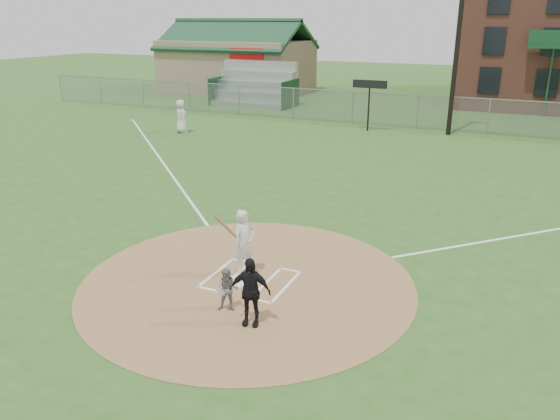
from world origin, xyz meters
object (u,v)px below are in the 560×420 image
at_px(batter_at_plate, 244,243).
at_px(umpire, 250,292).
at_px(home_plate, 239,281).
at_px(ondeck_player, 181,116).
at_px(catcher, 228,290).

bearing_deg(batter_at_plate, umpire, -59.51).
xyz_separation_m(home_plate, ondeck_player, (-12.00, 15.40, 0.90)).
bearing_deg(umpire, home_plate, 111.96).
distance_m(ondeck_player, batter_at_plate, 19.13).
xyz_separation_m(umpire, batter_at_plate, (-1.23, 2.08, 0.11)).
relative_size(catcher, ondeck_player, 0.55).
bearing_deg(umpire, catcher, 143.41).
distance_m(home_plate, batter_at_plate, 0.98).
xyz_separation_m(catcher, batter_at_plate, (-0.50, 1.77, 0.37)).
height_order(umpire, batter_at_plate, batter_at_plate).
bearing_deg(batter_at_plate, ondeck_player, 128.60).
height_order(catcher, ondeck_player, ondeck_player).
height_order(ondeck_player, batter_at_plate, ondeck_player).
xyz_separation_m(home_plate, catcher, (0.44, -1.33, 0.50)).
bearing_deg(umpire, ondeck_player, 114.33).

